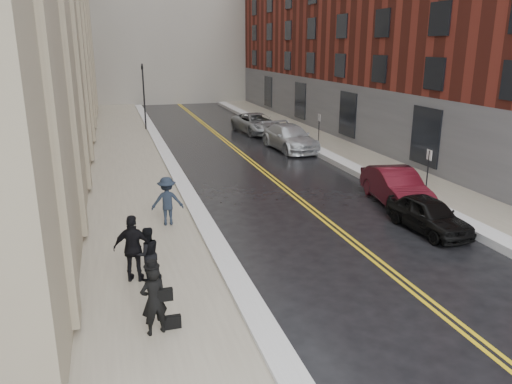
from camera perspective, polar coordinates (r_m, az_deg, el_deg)
ground at (r=13.26m, az=9.82°, el=-13.61°), size 160.00×160.00×0.00m
sidewalk_left at (r=27.03m, az=-14.19°, el=2.02°), size 4.00×64.00×0.15m
sidewalk_right at (r=30.56m, az=11.99°, el=3.81°), size 3.00×64.00×0.15m
lane_stripe_a at (r=28.10m, az=-0.04°, el=2.93°), size 0.12×64.00×0.01m
lane_stripe_b at (r=28.17m, az=0.43°, el=2.96°), size 0.12×64.00×0.01m
snow_ridge_left at (r=27.18m, az=-9.36°, el=2.51°), size 0.70×60.80×0.26m
snow_ridge_right at (r=29.73m, az=8.84°, el=3.77°), size 0.85×60.80×0.30m
building_right at (r=40.35m, az=19.17°, el=19.06°), size 14.00×50.00×18.00m
traffic_signal at (r=40.46m, az=-12.71°, el=11.12°), size 0.18×0.15×5.20m
parking_sign_near at (r=23.09m, az=19.05°, el=2.46°), size 0.06×0.35×2.23m
parking_sign_far at (r=33.38m, az=7.21°, el=7.34°), size 0.06×0.35×2.23m
car_black at (r=19.29m, az=19.10°, el=-2.44°), size 1.71×3.82×1.27m
car_maroon at (r=22.21m, az=15.70°, el=0.62°), size 2.23×4.78×1.52m
car_silver_near at (r=32.60m, az=3.89°, el=6.22°), size 2.66×5.67×1.60m
car_silver_far at (r=38.85m, az=0.06°, el=7.85°), size 3.19×5.71×1.51m
pedestrian_main at (r=11.87m, az=-11.61°, el=-12.04°), size 0.70×0.55×1.69m
pedestrian_a at (r=14.48m, az=-12.32°, el=-6.92°), size 0.89×0.77×1.58m
pedestrian_b at (r=18.68m, az=-10.11°, el=-1.02°), size 1.23×0.78×1.82m
pedestrian_c at (r=14.44m, az=-13.79°, el=-6.29°), size 1.23×0.77×1.95m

